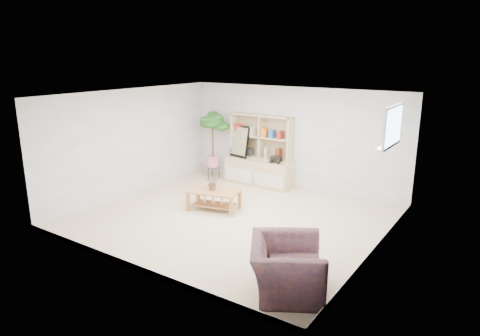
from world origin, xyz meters
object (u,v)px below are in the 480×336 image
Objects in this scene: coffee_table at (214,200)px; armchair at (287,264)px; floor_tree at (213,146)px; storage_unit at (259,151)px.

armchair is (2.72, -1.95, 0.20)m from coffee_table.
coffee_table is 2.43m from floor_tree.
storage_unit is 1.56× the size of armchair.
coffee_table is at bearing 24.05° from armchair.
floor_tree is 5.65m from armchair.
floor_tree is (-1.28, -0.19, 0.00)m from storage_unit.
armchair is (4.15, -3.80, -0.45)m from floor_tree.
armchair is at bearing -54.24° from storage_unit.
floor_tree reaches higher than armchair.
coffee_table is 0.93× the size of armchair.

